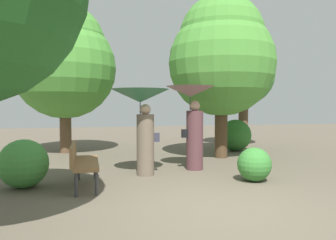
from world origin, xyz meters
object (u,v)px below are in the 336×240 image
Objects in this scene: person_left at (142,111)px; park_bench at (82,161)px; tree_mid_right at (222,55)px; tree_mid_left at (65,60)px; tree_near_right at (244,69)px; person_right at (192,112)px.

person_left is 1.28× the size of park_bench.
tree_mid_right is (2.70, 1.95, 1.62)m from person_left.
tree_mid_left is (-0.65, 4.88, 2.54)m from park_bench.
tree_near_right reaches higher than park_bench.
park_bench is at bearing -138.73° from tree_near_right.
tree_mid_right is (1.42, 1.57, 1.66)m from person_right.
tree_mid_right reaches higher than tree_near_right.
person_right is 2.69m from tree_mid_right.
person_left is at bearing -59.14° from park_bench.
person_right is 0.42× the size of tree_mid_right.
person_right is at bearing -129.75° from tree_near_right.
tree_mid_right is at bearing -55.99° from park_bench.
person_right is at bearing -79.52° from person_left.
person_left is at bearing -64.85° from tree_mid_left.
tree_near_right is 3.17m from tree_mid_right.
person_left is 1.34m from person_right.
tree_mid_right is at bearing -47.85° from person_right.
person_right reaches higher than person_left.
tree_near_right is 0.92× the size of tree_mid_right.
tree_mid_left reaches higher than person_right.
tree_mid_right is at bearing -128.27° from tree_near_right.
tree_near_right is (4.67, 4.44, 1.53)m from person_left.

